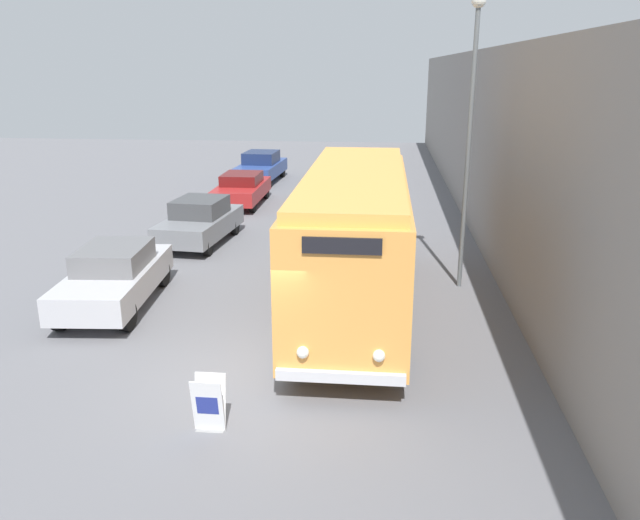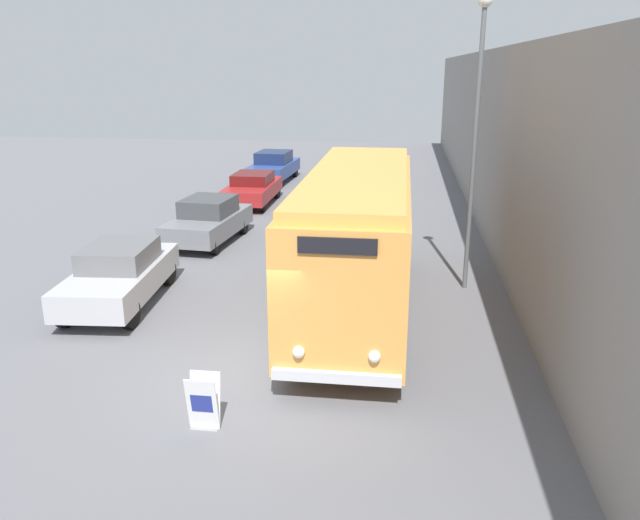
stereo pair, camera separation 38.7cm
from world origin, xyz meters
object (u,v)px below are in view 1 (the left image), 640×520
(streetlamp, at_px, (471,109))
(sign_board, at_px, (209,405))
(parked_car_far, at_px, (242,189))
(vintage_bus, at_px, (354,234))
(parked_car_near, at_px, (115,276))
(parked_car_mid, at_px, (200,221))
(parked_car_distant, at_px, (261,166))

(streetlamp, bearing_deg, sign_board, -122.72)
(streetlamp, relative_size, parked_car_far, 1.72)
(vintage_bus, bearing_deg, parked_car_near, -176.51)
(parked_car_mid, distance_m, parked_car_far, 6.27)
(parked_car_near, distance_m, parked_car_distant, 17.98)
(parked_car_distant, bearing_deg, vintage_bus, -68.91)
(parked_car_mid, height_order, parked_car_distant, parked_car_distant)
(parked_car_near, height_order, parked_car_distant, parked_car_distant)
(sign_board, bearing_deg, parked_car_near, 126.11)
(parked_car_near, distance_m, parked_car_mid, 5.96)
(parked_car_far, bearing_deg, vintage_bus, -64.96)
(parked_car_near, xyz_separation_m, parked_car_distant, (0.23, 17.98, 0.01))
(sign_board, bearing_deg, parked_car_distant, 98.86)
(sign_board, distance_m, parked_car_near, 6.56)
(parked_car_mid, bearing_deg, parked_car_distant, 96.25)
(streetlamp, xyz_separation_m, parked_car_distant, (-8.54, 15.63, -3.96))
(sign_board, xyz_separation_m, streetlamp, (4.91, 7.65, 4.28))
(vintage_bus, bearing_deg, streetlamp, 35.23)
(vintage_bus, height_order, parked_car_mid, vintage_bus)
(vintage_bus, bearing_deg, parked_car_distant, 108.01)
(parked_car_mid, relative_size, parked_car_far, 0.98)
(streetlamp, height_order, parked_car_distant, streetlamp)
(parked_car_far, xyz_separation_m, parked_car_distant, (-0.26, 5.76, 0.08))
(sign_board, xyz_separation_m, parked_car_distant, (-3.63, 23.28, 0.32))
(streetlamp, distance_m, parked_car_mid, 9.90)
(vintage_bus, bearing_deg, parked_car_mid, 134.63)
(parked_car_distant, bearing_deg, parked_car_mid, -85.88)
(sign_board, height_order, parked_car_mid, parked_car_mid)
(parked_car_far, height_order, parked_car_distant, parked_car_distant)
(sign_board, height_order, streetlamp, streetlamp)
(sign_board, xyz_separation_m, parked_car_far, (-3.37, 17.51, 0.24))
(vintage_bus, distance_m, parked_car_far, 13.11)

